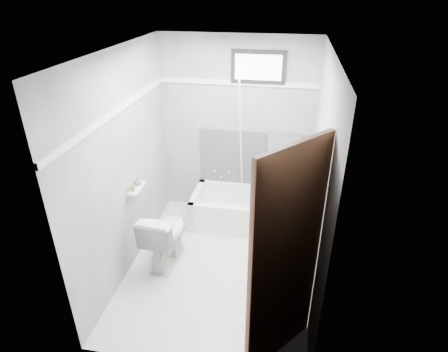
% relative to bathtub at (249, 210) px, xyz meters
% --- Properties ---
extents(floor, '(2.60, 2.60, 0.00)m').
position_rel_bathtub_xyz_m(floor, '(-0.23, -0.93, -0.21)').
color(floor, white).
rests_on(floor, ground).
extents(ceiling, '(2.60, 2.60, 0.00)m').
position_rel_bathtub_xyz_m(ceiling, '(-0.23, -0.93, 2.19)').
color(ceiling, silver).
rests_on(ceiling, floor).
extents(wall_back, '(2.00, 0.02, 2.40)m').
position_rel_bathtub_xyz_m(wall_back, '(-0.23, 0.37, 0.99)').
color(wall_back, slate).
rests_on(wall_back, floor).
extents(wall_front, '(2.00, 0.02, 2.40)m').
position_rel_bathtub_xyz_m(wall_front, '(-0.23, -2.23, 0.99)').
color(wall_front, slate).
rests_on(wall_front, floor).
extents(wall_left, '(0.02, 2.60, 2.40)m').
position_rel_bathtub_xyz_m(wall_left, '(-1.23, -0.93, 0.99)').
color(wall_left, slate).
rests_on(wall_left, floor).
extents(wall_right, '(0.02, 2.60, 2.40)m').
position_rel_bathtub_xyz_m(wall_right, '(0.77, -0.93, 0.99)').
color(wall_right, slate).
rests_on(wall_right, floor).
extents(bathtub, '(1.50, 0.70, 0.42)m').
position_rel_bathtub_xyz_m(bathtub, '(0.00, 0.00, 0.00)').
color(bathtub, white).
rests_on(bathtub, floor).
extents(office_chair, '(0.75, 0.75, 1.12)m').
position_rel_bathtub_xyz_m(office_chair, '(0.43, 0.03, 0.47)').
color(office_chair, slate).
rests_on(office_chair, bathtub).
extents(toilet, '(0.45, 0.74, 0.70)m').
position_rel_bathtub_xyz_m(toilet, '(-0.85, -0.93, 0.14)').
color(toilet, white).
rests_on(toilet, floor).
extents(door, '(0.78, 0.78, 2.00)m').
position_rel_bathtub_xyz_m(door, '(0.75, -2.21, 0.79)').
color(door, brown).
rests_on(door, floor).
extents(window, '(0.66, 0.04, 0.40)m').
position_rel_bathtub_xyz_m(window, '(0.02, 0.36, 1.81)').
color(window, black).
rests_on(window, wall_back).
extents(backerboard, '(1.50, 0.02, 0.78)m').
position_rel_bathtub_xyz_m(backerboard, '(0.02, 0.36, 0.59)').
color(backerboard, '#4C4C4F').
rests_on(backerboard, wall_back).
extents(trim_back, '(2.00, 0.02, 0.06)m').
position_rel_bathtub_xyz_m(trim_back, '(-0.23, 0.36, 1.61)').
color(trim_back, white).
rests_on(trim_back, wall_back).
extents(trim_left, '(0.02, 2.60, 0.06)m').
position_rel_bathtub_xyz_m(trim_left, '(-1.22, -0.93, 1.61)').
color(trim_left, white).
rests_on(trim_left, wall_left).
extents(pole, '(0.02, 0.58, 1.88)m').
position_rel_bathtub_xyz_m(pole, '(-0.14, 0.13, 0.84)').
color(pole, white).
rests_on(pole, bathtub).
extents(shelf, '(0.10, 0.32, 0.02)m').
position_rel_bathtub_xyz_m(shelf, '(-1.16, -0.85, 0.69)').
color(shelf, silver).
rests_on(shelf, wall_left).
extents(soap_bottle_a, '(0.05, 0.05, 0.09)m').
position_rel_bathtub_xyz_m(soap_bottle_a, '(-1.17, -0.93, 0.76)').
color(soap_bottle_a, '#9A8A4D').
rests_on(soap_bottle_a, shelf).
extents(soap_bottle_b, '(0.11, 0.11, 0.10)m').
position_rel_bathtub_xyz_m(soap_bottle_b, '(-1.17, -0.79, 0.75)').
color(soap_bottle_b, slate).
rests_on(soap_bottle_b, shelf).
extents(faucet, '(0.26, 0.10, 0.16)m').
position_rel_bathtub_xyz_m(faucet, '(-0.43, 0.34, 0.34)').
color(faucet, silver).
rests_on(faucet, wall_back).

